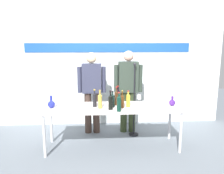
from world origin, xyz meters
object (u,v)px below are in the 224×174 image
object	(u,v)px
wine_bottle_7	(110,102)
wine_glass_left_2	(79,102)
wine_glass_left_3	(71,99)
wine_glass_right_2	(150,98)
wine_bottle_8	(122,101)
wine_glass_left_1	(78,107)
display_table	(113,110)
wine_glass_left_0	(81,98)
presenter_left	(92,88)
decanter_blue_left	(51,104)
presenter_right	(128,87)
wine_bottle_3	(118,95)
wine_bottle_6	(116,97)
wine_bottle_4	(119,103)
wine_bottle_5	(128,100)
wine_bottle_0	(95,99)
wine_glass_right_0	(139,97)
wine_glass_right_1	(147,97)
decanter_blue_right	(172,102)
wine_bottle_1	(100,101)
wine_glass_right_3	(153,101)
microphone_stand	(134,112)
wine_bottle_2	(112,100)

from	to	relation	value
wine_bottle_7	wine_glass_left_2	size ratio (longest dim) A/B	2.11
wine_glass_left_3	wine_glass_right_2	size ratio (longest dim) A/B	0.83
wine_bottle_8	wine_glass_left_1	bearing A→B (deg)	-163.80
display_table	wine_glass_left_2	world-z (taller)	wine_glass_left_2
display_table	wine_glass_left_0	distance (m)	0.63
presenter_left	wine_glass_left_1	xyz separation A→B (m)	(-0.21, -1.03, -0.09)
wine_glass_left_1	wine_glass_left_3	xyz separation A→B (m)	(-0.16, 0.51, -0.00)
decanter_blue_left	presenter_right	world-z (taller)	presenter_right
presenter_right	wine_bottle_3	xyz separation A→B (m)	(-0.26, -0.47, -0.07)
wine_glass_left_0	presenter_left	bearing A→B (deg)	68.91
display_table	wine_bottle_6	xyz separation A→B (m)	(0.08, 0.10, 0.20)
decanter_blue_left	wine_glass_right_2	bearing A→B (deg)	5.53
wine_glass_left_1	decanter_blue_left	bearing A→B (deg)	149.61
display_table	wine_glass_left_3	distance (m)	0.78
wine_glass_left_2	presenter_right	bearing A→B (deg)	38.85
wine_bottle_4	wine_glass_left_0	bearing A→B (deg)	139.76
wine_bottle_5	wine_glass_left_1	xyz separation A→B (m)	(-0.85, -0.26, -0.03)
wine_bottle_0	wine_glass_right_0	world-z (taller)	wine_bottle_0
decanter_blue_left	wine_glass_right_1	world-z (taller)	decanter_blue_left
decanter_blue_left	decanter_blue_right	bearing A→B (deg)	0.00
wine_bottle_1	wine_glass_left_2	world-z (taller)	wine_bottle_1
wine_bottle_1	wine_bottle_3	world-z (taller)	same
presenter_left	wine_glass_right_3	distance (m)	1.34
wine_bottle_6	wine_glass_right_3	xyz separation A→B (m)	(0.61, -0.18, -0.02)
wine_bottle_6	wine_bottle_7	world-z (taller)	wine_bottle_6
wine_bottle_0	wine_glass_right_1	distance (m)	1.01
wine_glass_left_2	wine_glass_right_0	distance (m)	1.13
presenter_left	wine_bottle_6	xyz separation A→B (m)	(0.45, -0.63, -0.05)
wine_bottle_5	wine_glass_right_1	world-z (taller)	wine_bottle_5
wine_bottle_4	wine_bottle_5	size ratio (longest dim) A/B	1.12
presenter_left	wine_glass_left_0	xyz separation A→B (m)	(-0.19, -0.48, -0.09)
wine_glass_left_1	wine_glass_left_0	bearing A→B (deg)	87.56
wine_bottle_0	wine_bottle_6	xyz separation A→B (m)	(0.39, 0.09, 0.01)
decanter_blue_left	wine_bottle_0	xyz separation A→B (m)	(0.74, 0.03, 0.06)
wine_glass_left_3	wine_glass_right_0	world-z (taller)	wine_glass_right_0
wine_bottle_4	wine_glass_right_0	size ratio (longest dim) A/B	2.09
wine_bottle_6	microphone_stand	size ratio (longest dim) A/B	0.22
decanter_blue_right	wine_glass_right_2	size ratio (longest dim) A/B	1.15
wine_glass_right_2	microphone_stand	world-z (taller)	microphone_stand
presenter_right	wine_bottle_4	size ratio (longest dim) A/B	5.32
wine_bottle_0	wine_glass_right_0	distance (m)	0.85
presenter_right	wine_glass_right_3	distance (m)	0.88
wine_bottle_4	wine_glass_left_1	xyz separation A→B (m)	(-0.67, -0.00, -0.05)
wine_bottle_2	wine_glass_right_3	xyz separation A→B (m)	(0.69, -0.06, -0.01)
wine_bottle_3	wine_glass_left_0	distance (m)	0.68
wine_bottle_3	wine_glass_left_3	size ratio (longest dim) A/B	2.55
wine_glass_right_3	presenter_right	bearing A→B (deg)	111.21
wine_bottle_2	wine_bottle_8	world-z (taller)	wine_bottle_8
wine_glass_right_2	wine_glass_right_1	bearing A→B (deg)	105.41
wine_glass_right_3	decanter_blue_right	bearing A→B (deg)	9.45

